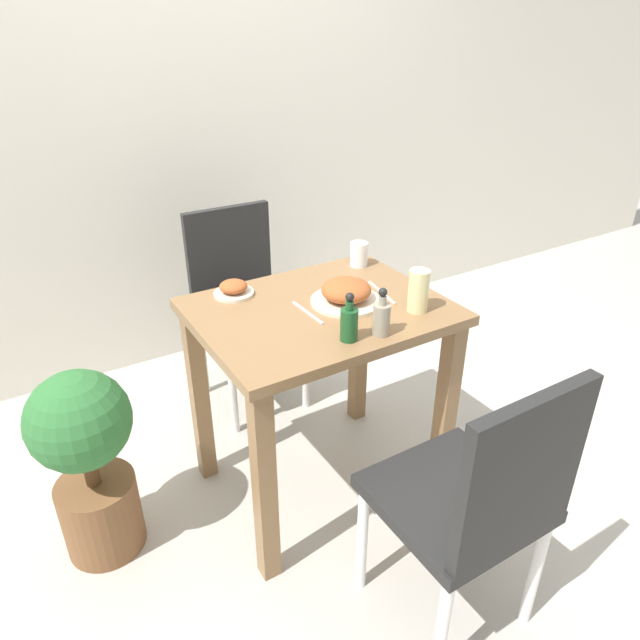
# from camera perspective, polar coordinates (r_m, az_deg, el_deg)

# --- Properties ---
(ground_plane) EXTENTS (16.00, 16.00, 0.00)m
(ground_plane) POSITION_cam_1_polar(r_m,az_deg,el_deg) (2.36, -0.00, -15.70)
(ground_plane) COLOR #B7B2A8
(wall_back) EXTENTS (8.00, 0.05, 2.60)m
(wall_back) POSITION_cam_1_polar(r_m,az_deg,el_deg) (2.90, -14.10, 20.59)
(wall_back) COLOR silver
(wall_back) RESTS_ON ground_plane
(dining_table) EXTENTS (0.83, 0.65, 0.77)m
(dining_table) POSITION_cam_1_polar(r_m,az_deg,el_deg) (1.99, -0.00, -2.67)
(dining_table) COLOR olive
(dining_table) RESTS_ON ground_plane
(chair_near) EXTENTS (0.42, 0.42, 0.90)m
(chair_near) POSITION_cam_1_polar(r_m,az_deg,el_deg) (1.63, 15.54, -16.72)
(chair_near) COLOR black
(chair_near) RESTS_ON ground_plane
(chair_far) EXTENTS (0.42, 0.42, 0.90)m
(chair_far) POSITION_cam_1_polar(r_m,az_deg,el_deg) (2.61, -7.82, 2.28)
(chair_far) COLOR black
(chair_far) RESTS_ON ground_plane
(food_plate) EXTENTS (0.24, 0.24, 0.08)m
(food_plate) POSITION_cam_1_polar(r_m,az_deg,el_deg) (1.93, 2.62, 2.74)
(food_plate) COLOR beige
(food_plate) RESTS_ON dining_table
(side_plate) EXTENTS (0.14, 0.14, 0.05)m
(side_plate) POSITION_cam_1_polar(r_m,az_deg,el_deg) (2.01, -8.64, 3.09)
(side_plate) COLOR beige
(side_plate) RESTS_ON dining_table
(drink_cup) EXTENTS (0.07, 0.07, 0.09)m
(drink_cup) POSITION_cam_1_polar(r_m,az_deg,el_deg) (2.23, 3.91, 6.58)
(drink_cup) COLOR white
(drink_cup) RESTS_ON dining_table
(juice_glass) EXTENTS (0.07, 0.07, 0.14)m
(juice_glass) POSITION_cam_1_polar(r_m,az_deg,el_deg) (1.89, 9.82, 2.90)
(juice_glass) COLOR beige
(juice_glass) RESTS_ON dining_table
(sauce_bottle) EXTENTS (0.05, 0.05, 0.16)m
(sauce_bottle) POSITION_cam_1_polar(r_m,az_deg,el_deg) (1.69, 2.93, -0.23)
(sauce_bottle) COLOR #194C23
(sauce_bottle) RESTS_ON dining_table
(condiment_bottle) EXTENTS (0.05, 0.05, 0.16)m
(condiment_bottle) POSITION_cam_1_polar(r_m,az_deg,el_deg) (1.73, 6.17, 0.29)
(condiment_bottle) COLOR gray
(condiment_bottle) RESTS_ON dining_table
(fork_utensil) EXTENTS (0.01, 0.18, 0.00)m
(fork_utensil) POSITION_cam_1_polar(r_m,az_deg,el_deg) (1.87, -1.25, 0.75)
(fork_utensil) COLOR silver
(fork_utensil) RESTS_ON dining_table
(spoon_utensil) EXTENTS (0.04, 0.20, 0.00)m
(spoon_utensil) POSITION_cam_1_polar(r_m,az_deg,el_deg) (2.02, 6.17, 2.77)
(spoon_utensil) COLOR silver
(spoon_utensil) RESTS_ON dining_table
(potted_plant_left) EXTENTS (0.32, 0.32, 0.70)m
(potted_plant_left) POSITION_cam_1_polar(r_m,az_deg,el_deg) (2.02, -22.22, -12.53)
(potted_plant_left) COLOR brown
(potted_plant_left) RESTS_ON ground_plane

